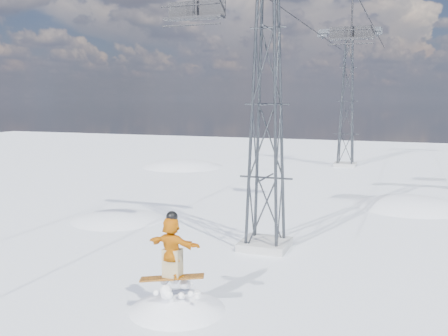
# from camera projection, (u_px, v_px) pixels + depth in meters

# --- Properties ---
(snow_terrain) EXTENTS (39.00, 37.00, 22.00)m
(snow_terrain) POSITION_uv_depth(u_px,v_px,m) (238.00, 320.00, 34.71)
(snow_terrain) COLOR white
(snow_terrain) RESTS_ON ground
(lift_tower_near) EXTENTS (5.20, 1.80, 11.43)m
(lift_tower_near) POSITION_uv_depth(u_px,v_px,m) (267.00, 105.00, 18.42)
(lift_tower_near) COLOR #999999
(lift_tower_near) RESTS_ON ground
(lift_tower_far) EXTENTS (5.20, 1.80, 11.43)m
(lift_tower_far) POSITION_uv_depth(u_px,v_px,m) (347.00, 102.00, 41.63)
(lift_tower_far) COLOR #999999
(lift_tower_far) RESTS_ON ground
(haul_cables) EXTENTS (4.46, 51.00, 0.06)m
(haul_cables) POSITION_uv_depth(u_px,v_px,m) (322.00, 7.00, 28.35)
(haul_cables) COLOR black
(haul_cables) RESTS_ON ground
(lift_chair_near) EXTENTS (2.16, 0.62, 2.68)m
(lift_chair_near) POSITION_uv_depth(u_px,v_px,m) (195.00, 11.00, 17.29)
(lift_chair_near) COLOR black
(lift_chair_near) RESTS_ON ground
(lift_chair_mid) EXTENTS (2.11, 0.61, 2.62)m
(lift_chair_mid) POSITION_uv_depth(u_px,v_px,m) (352.00, 34.00, 23.66)
(lift_chair_mid) COLOR black
(lift_chair_mid) RESTS_ON ground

